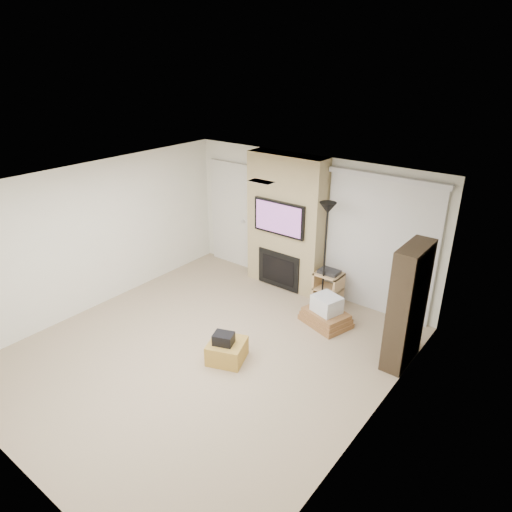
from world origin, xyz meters
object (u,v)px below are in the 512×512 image
Objects in this scene: ottoman at (227,351)px; av_stand at (328,286)px; floor_lamp at (327,226)px; bookshelf at (407,306)px; box_stack at (326,313)px.

av_stand is (0.33, 2.32, 0.20)m from ottoman.
ottoman is 2.57m from floor_lamp.
floor_lamp is (0.30, 2.17, 1.35)m from ottoman.
bookshelf is (1.98, 1.53, 0.75)m from ottoman.
bookshelf reaches higher than av_stand.
box_stack is 0.49× the size of bookshelf.
av_stand reaches higher than box_stack.
floor_lamp is at bearing -102.41° from av_stand.
av_stand is 0.74× the size of box_stack.
ottoman is 0.28× the size of bookshelf.
box_stack reaches higher than ottoman.
floor_lamp is at bearing 158.95° from bookshelf.
bookshelf is at bearing -8.45° from box_stack.
av_stand is 1.91m from bookshelf.
floor_lamp is 1.16m from av_stand.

